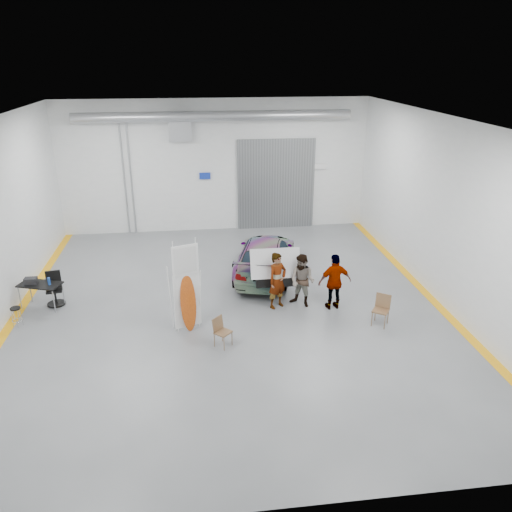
{
  "coord_description": "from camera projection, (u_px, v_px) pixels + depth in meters",
  "views": [
    {
      "loc": [
        -1.01,
        -14.63,
        7.76
      ],
      "look_at": [
        0.93,
        0.67,
        1.5
      ],
      "focal_mm": 35.0,
      "sensor_mm": 36.0,
      "label": 1
    }
  ],
  "objects": [
    {
      "name": "folding_chair_near",
      "position": [
        223.0,
        337.0,
        14.2
      ],
      "size": [
        0.57,
        0.66,
        0.87
      ],
      "rotation": [
        0.0,
        0.0,
        0.82
      ],
      "color": "brown",
      "rests_on": "ground"
    },
    {
      "name": "folding_chair_far",
      "position": [
        380.0,
        316.0,
        15.29
      ],
      "size": [
        0.63,
        0.69,
        0.97
      ],
      "rotation": [
        0.0,
        0.0,
        -0.61
      ],
      "color": "brown",
      "rests_on": "ground"
    },
    {
      "name": "room_shell",
      "position": [
        230.0,
        170.0,
        17.02
      ],
      "size": [
        14.02,
        16.18,
        6.01
      ],
      "color": "silver",
      "rests_on": "ground"
    },
    {
      "name": "work_table",
      "position": [
        38.0,
        284.0,
        16.17
      ],
      "size": [
        1.48,
        1.07,
        1.09
      ],
      "rotation": [
        0.0,
        0.0,
        -0.33
      ],
      "color": "#92949A",
      "rests_on": "ground"
    },
    {
      "name": "person_c",
      "position": [
        335.0,
        282.0,
        16.07
      ],
      "size": [
        1.14,
        0.58,
        1.89
      ],
      "primitive_type": "imported",
      "rotation": [
        0.0,
        0.0,
        3.26
      ],
      "color": "#A46C36",
      "rests_on": "ground"
    },
    {
      "name": "surfboard_display",
      "position": [
        185.0,
        295.0,
        14.67
      ],
      "size": [
        0.78,
        0.42,
        2.9
      ],
      "rotation": [
        0.0,
        0.0,
        0.34
      ],
      "color": "white",
      "rests_on": "ground"
    },
    {
      "name": "trunk_lid",
      "position": [
        275.0,
        260.0,
        16.47
      ],
      "size": [
        1.66,
        1.01,
        0.04
      ],
      "primitive_type": "cube",
      "color": "silver",
      "rests_on": "sedan_car"
    },
    {
      "name": "person_b",
      "position": [
        302.0,
        281.0,
        16.27
      ],
      "size": [
        1.1,
        1.07,
        1.79
      ],
      "primitive_type": "imported",
      "rotation": [
        0.0,
        0.0,
        -0.67
      ],
      "color": "slate",
      "rests_on": "ground"
    },
    {
      "name": "office_chair",
      "position": [
        55.0,
        290.0,
        16.52
      ],
      "size": [
        0.6,
        0.6,
        1.12
      ],
      "rotation": [
        0.0,
        0.0,
        0.16
      ],
      "color": "black",
      "rests_on": "ground"
    },
    {
      "name": "person_a",
      "position": [
        277.0,
        280.0,
        16.15
      ],
      "size": [
        0.83,
        0.75,
        1.9
      ],
      "primitive_type": "imported",
      "rotation": [
        0.0,
        0.0,
        0.55
      ],
      "color": "#825F46",
      "rests_on": "ground"
    },
    {
      "name": "sedan_car",
      "position": [
        265.0,
        256.0,
        18.77
      ],
      "size": [
        3.15,
        5.25,
        1.42
      ],
      "primitive_type": "imported",
      "rotation": [
        0.0,
        0.0,
        2.89
      ],
      "color": "white",
      "rests_on": "ground"
    },
    {
      "name": "shop_stool",
      "position": [
        17.0,
        317.0,
        15.23
      ],
      "size": [
        0.32,
        0.32,
        0.62
      ],
      "rotation": [
        0.0,
        0.0,
        0.32
      ],
      "color": "black",
      "rests_on": "ground"
    },
    {
      "name": "ground",
      "position": [
        231.0,
        307.0,
        16.48
      ],
      "size": [
        16.0,
        16.0,
        0.0
      ],
      "primitive_type": "plane",
      "color": "slate",
      "rests_on": "ground"
    }
  ]
}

